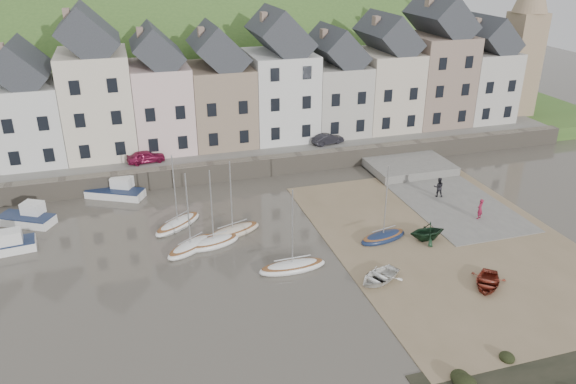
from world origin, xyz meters
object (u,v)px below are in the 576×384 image
object	(u,v)px
rowboat_green	(427,231)
rowboat_white	(379,277)
person_dark	(439,187)
car_right	(328,139)
person_red	(480,209)
car_left	(146,157)
rowboat_red	(487,282)
sailboat_0	(178,224)

from	to	relation	value
rowboat_green	rowboat_white	bearing A→B (deg)	-53.64
person_dark	car_right	distance (m)	13.57
person_red	car_left	world-z (taller)	car_left
rowboat_green	person_dark	bearing A→B (deg)	145.21
rowboat_green	rowboat_red	distance (m)	6.81
sailboat_0	rowboat_white	distance (m)	16.87
rowboat_red	car_left	xyz separation A→B (m)	(-20.16, 25.59, 1.81)
person_red	car_right	xyz separation A→B (m)	(-6.90, 16.97, 1.17)
rowboat_green	car_right	distance (m)	18.90
sailboat_0	car_left	bearing A→B (deg)	98.22
rowboat_white	rowboat_red	world-z (taller)	rowboat_white
rowboat_green	person_red	xyz separation A→B (m)	(5.88, 1.86, 0.18)
person_dark	rowboat_white	bearing A→B (deg)	69.58
rowboat_red	car_right	size ratio (longest dim) A/B	0.94
sailboat_0	rowboat_white	xyz separation A→B (m)	(11.99, -11.87, 0.14)
rowboat_red	person_red	size ratio (longest dim) A/B	1.83
person_dark	rowboat_green	bearing A→B (deg)	78.36
rowboat_red	car_left	bearing A→B (deg)	169.58
car_left	car_right	size ratio (longest dim) A/B	1.05
rowboat_red	car_right	xyz separation A→B (m)	(-1.64, 25.59, 1.76)
rowboat_red	car_right	world-z (taller)	car_right
sailboat_0	person_red	world-z (taller)	sailboat_0
rowboat_green	person_dark	size ratio (longest dim) A/B	1.57
car_right	car_left	bearing A→B (deg)	78.03
sailboat_0	car_left	world-z (taller)	sailboat_0
rowboat_green	person_red	size ratio (longest dim) A/B	1.63
rowboat_red	rowboat_green	bearing A→B (deg)	136.55
sailboat_0	car_right	distance (m)	20.32
rowboat_red	car_left	world-z (taller)	car_left
sailboat_0	car_left	distance (m)	11.36
person_dark	rowboat_red	bearing A→B (deg)	96.99
rowboat_white	car_left	xyz separation A→B (m)	(-13.59, 22.95, 1.80)
rowboat_green	person_dark	distance (m)	8.31
rowboat_white	car_right	bearing A→B (deg)	142.63
person_red	car_left	bearing A→B (deg)	-63.20
rowboat_white	rowboat_green	world-z (taller)	rowboat_green
sailboat_0	rowboat_green	xyz separation A→B (m)	(17.95, -7.74, 0.54)
sailboat_0	rowboat_white	bearing A→B (deg)	-44.71
rowboat_green	car_left	size ratio (longest dim) A/B	0.80
person_red	car_right	bearing A→B (deg)	-97.34
sailboat_0	car_right	world-z (taller)	sailboat_0
sailboat_0	person_dark	world-z (taller)	sailboat_0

